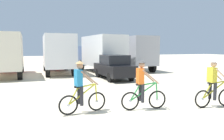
{
  "coord_description": "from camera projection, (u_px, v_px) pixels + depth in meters",
  "views": [
    {
      "loc": [
        -3.71,
        -5.84,
        2.23
      ],
      "look_at": [
        0.04,
        4.53,
        1.1
      ],
      "focal_mm": 33.93,
      "sensor_mm": 36.0,
      "label": 1
    }
  ],
  "objects": [
    {
      "name": "box_truck_white_box",
      "position": [
        101.0,
        52.0,
        19.75
      ],
      "size": [
        3.06,
        6.96,
        3.35
      ],
      "color": "white",
      "rests_on": "ground"
    },
    {
      "name": "sedan_parked",
      "position": [
        114.0,
        67.0,
        15.34
      ],
      "size": [
        1.88,
        4.25,
        1.76
      ],
      "color": "black",
      "rests_on": "ground"
    },
    {
      "name": "cyclist_orange_shirt",
      "position": [
        81.0,
        89.0,
        7.24
      ],
      "size": [
        1.72,
        0.54,
        1.82
      ],
      "color": "black",
      "rests_on": "ground"
    },
    {
      "name": "box_truck_avon_van",
      "position": [
        58.0,
        52.0,
        18.7
      ],
      "size": [
        2.44,
        6.77,
        3.35
      ],
      "color": "white",
      "rests_on": "ground"
    },
    {
      "name": "box_truck_cream_rv",
      "position": [
        6.0,
        53.0,
        16.69
      ],
      "size": [
        2.57,
        6.82,
        3.35
      ],
      "color": "beige",
      "rests_on": "ground"
    },
    {
      "name": "cyclist_near_camera",
      "position": [
        214.0,
        85.0,
        7.99
      ],
      "size": [
        1.73,
        0.52,
        1.82
      ],
      "color": "black",
      "rests_on": "ground"
    },
    {
      "name": "box_truck_grey_hauler",
      "position": [
        132.0,
        52.0,
        21.38
      ],
      "size": [
        2.52,
        6.8,
        3.35
      ],
      "color": "#9E9EA3",
      "rests_on": "ground"
    },
    {
      "name": "ground_plane",
      "position": [
        158.0,
        116.0,
        6.94
      ],
      "size": [
        120.0,
        120.0,
        0.0
      ],
      "primitive_type": "plane",
      "color": "beige"
    },
    {
      "name": "cyclist_cowboy_hat",
      "position": [
        143.0,
        87.0,
        7.65
      ],
      "size": [
        1.72,
        0.52,
        1.82
      ],
      "color": "black",
      "rests_on": "ground"
    }
  ]
}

